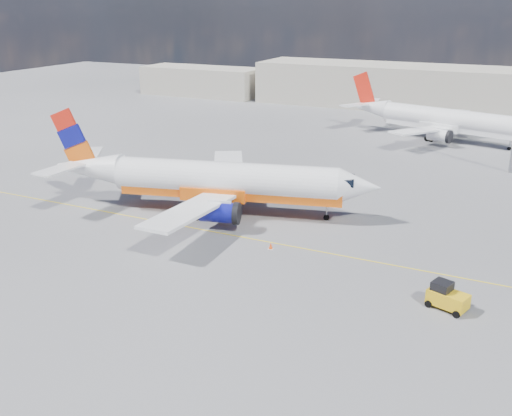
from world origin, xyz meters
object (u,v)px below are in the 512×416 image
at_px(second_jet, 443,120).
at_px(traffic_cone, 271,246).
at_px(gse_tug, 447,297).
at_px(main_jet, 216,180).

height_order(second_jet, traffic_cone, second_jet).
xyz_separation_m(second_jet, gse_tug, (7.93, -51.33, -2.16)).
distance_m(main_jet, gse_tug, 25.06).
height_order(main_jet, gse_tug, main_jet).
distance_m(second_jet, traffic_cone, 47.99).
bearing_deg(traffic_cone, main_jet, 145.49).
distance_m(main_jet, second_jet, 44.32).
relative_size(main_jet, gse_tug, 11.28).
bearing_deg(second_jet, traffic_cone, -83.49).
relative_size(main_jet, traffic_cone, 57.10).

